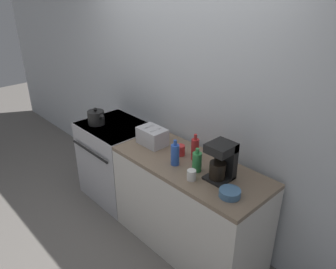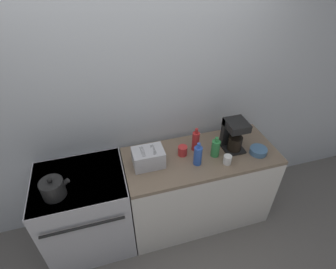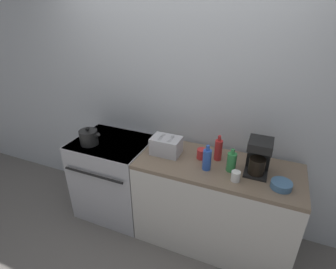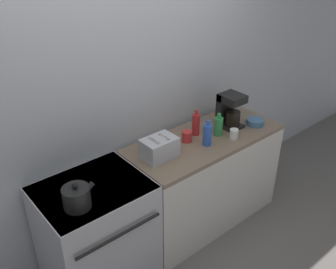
% 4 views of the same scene
% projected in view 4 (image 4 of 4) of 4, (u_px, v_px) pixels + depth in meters
% --- Properties ---
extents(ground_plane, '(12.00, 12.00, 0.00)m').
position_uv_depth(ground_plane, '(183.00, 261.00, 3.19)').
color(ground_plane, slate).
extents(wall_back, '(8.00, 0.05, 2.60)m').
position_uv_depth(wall_back, '(129.00, 96.00, 3.01)').
color(wall_back, silver).
rests_on(wall_back, ground_plane).
extents(stove, '(0.77, 0.67, 0.90)m').
position_uv_depth(stove, '(97.00, 234.00, 2.83)').
color(stove, '#B7B7BC').
rests_on(stove, ground_plane).
extents(counter_block, '(1.44, 0.62, 0.90)m').
position_uv_depth(counter_block, '(203.00, 179.00, 3.46)').
color(counter_block, silver).
rests_on(counter_block, ground_plane).
extents(kettle, '(0.23, 0.18, 0.19)m').
position_uv_depth(kettle, '(77.00, 197.00, 2.40)').
color(kettle, black).
rests_on(kettle, stove).
extents(toaster, '(0.27, 0.19, 0.16)m').
position_uv_depth(toaster, '(159.00, 148.00, 2.93)').
color(toaster, '#BCBCC1').
rests_on(toaster, counter_block).
extents(coffee_maker, '(0.19, 0.21, 0.31)m').
position_uv_depth(coffee_maker, '(229.00, 109.00, 3.36)').
color(coffee_maker, black).
rests_on(coffee_maker, counter_block).
extents(bottle_blue, '(0.07, 0.07, 0.23)m').
position_uv_depth(bottle_blue, '(207.00, 135.00, 3.08)').
color(bottle_blue, '#2D56B7').
rests_on(bottle_blue, counter_block).
extents(bottle_red, '(0.07, 0.07, 0.24)m').
position_uv_depth(bottle_red, '(196.00, 124.00, 3.24)').
color(bottle_red, '#B72828').
rests_on(bottle_red, counter_block).
extents(bottle_green, '(0.08, 0.08, 0.21)m').
position_uv_depth(bottle_green, '(218.00, 126.00, 3.24)').
color(bottle_green, '#338C47').
rests_on(bottle_green, counter_block).
extents(cup_red, '(0.09, 0.09, 0.09)m').
position_uv_depth(cup_red, '(187.00, 136.00, 3.16)').
color(cup_red, red).
rests_on(cup_red, counter_block).
extents(cup_white, '(0.07, 0.07, 0.09)m').
position_uv_depth(cup_white, '(234.00, 134.00, 3.21)').
color(cup_white, white).
rests_on(cup_white, counter_block).
extents(bowl, '(0.16, 0.16, 0.06)m').
position_uv_depth(bowl, '(255.00, 122.00, 3.44)').
color(bowl, teal).
rests_on(bowl, counter_block).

